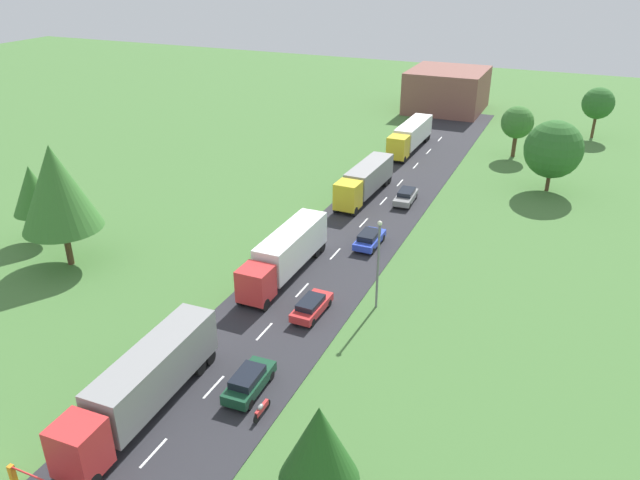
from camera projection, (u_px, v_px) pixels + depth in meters
road at (274, 321)px, 46.19m from camera, size 10.00×140.00×0.06m
lane_marking_centre at (242, 356)px, 42.23m from camera, size 0.16×117.92×0.01m
truck_lead at (144, 382)px, 36.33m from camera, size 2.83×13.00×3.78m
truck_second at (286, 253)px, 51.80m from camera, size 2.52×12.38×3.72m
truck_third at (365, 180)px, 68.16m from camera, size 2.80×12.12×3.47m
truck_fourth at (410, 135)px, 83.98m from camera, size 2.67×13.31×3.58m
car_second at (249, 381)px, 38.52m from camera, size 1.91×4.46×1.54m
car_third at (312, 306)px, 46.66m from camera, size 1.81×4.44×1.40m
car_fourth at (369, 239)px, 57.35m from camera, size 1.88×4.43×1.47m
car_fifth at (406, 196)px, 67.11m from camera, size 1.98×4.65×1.43m
motorcycle_courier at (262, 409)px, 36.68m from camera, size 0.28×1.94×0.91m
barrier_gate at (23, 476)px, 31.88m from camera, size 4.64×0.28×1.05m
lamppost_second at (378, 260)px, 46.29m from camera, size 0.36×0.36×7.38m
tree_oak at (598, 103)px, 88.21m from camera, size 4.51×4.51×7.37m
tree_birch at (56, 188)px, 51.49m from camera, size 6.76×6.76×10.96m
tree_maple at (33, 190)px, 56.68m from camera, size 4.15×4.15×7.51m
tree_pine at (517, 123)px, 80.36m from camera, size 4.23×4.23×6.80m
tree_ash at (553, 149)px, 68.81m from camera, size 6.51×6.51×8.20m
tree_lime at (319, 444)px, 28.18m from camera, size 3.89×3.89×7.05m
distant_building at (447, 90)px, 104.22m from camera, size 12.33×13.39×6.85m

